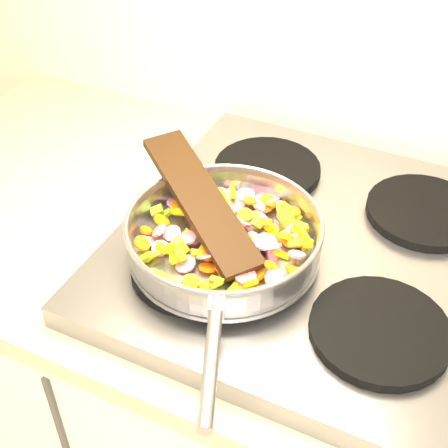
% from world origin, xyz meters
% --- Properties ---
extents(cooktop, '(0.60, 0.60, 0.04)m').
position_xyz_m(cooktop, '(-0.70, 1.67, 0.92)').
color(cooktop, '#939399').
rests_on(cooktop, counter_top).
extents(grate_fl, '(0.19, 0.19, 0.02)m').
position_xyz_m(grate_fl, '(-0.84, 1.52, 0.95)').
color(grate_fl, black).
rests_on(grate_fl, cooktop).
extents(grate_fr, '(0.19, 0.19, 0.02)m').
position_xyz_m(grate_fr, '(-0.56, 1.52, 0.95)').
color(grate_fr, black).
rests_on(grate_fr, cooktop).
extents(grate_bl, '(0.19, 0.19, 0.02)m').
position_xyz_m(grate_bl, '(-0.84, 1.81, 0.95)').
color(grate_bl, black).
rests_on(grate_bl, cooktop).
extents(grate_br, '(0.19, 0.19, 0.02)m').
position_xyz_m(grate_br, '(-0.56, 1.81, 0.95)').
color(grate_br, black).
rests_on(grate_br, cooktop).
extents(saute_pan, '(0.33, 0.48, 0.06)m').
position_xyz_m(saute_pan, '(-0.81, 1.57, 0.99)').
color(saute_pan, '#9E9EA5').
rests_on(saute_pan, grate_fl).
extents(vegetable_heap, '(0.27, 0.28, 0.05)m').
position_xyz_m(vegetable_heap, '(-0.80, 1.58, 0.98)').
color(vegetable_heap, '#CE1446').
rests_on(vegetable_heap, saute_pan).
extents(wooden_spatula, '(0.27, 0.22, 0.08)m').
position_xyz_m(wooden_spatula, '(-0.87, 1.60, 1.01)').
color(wooden_spatula, black).
rests_on(wooden_spatula, saute_pan).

